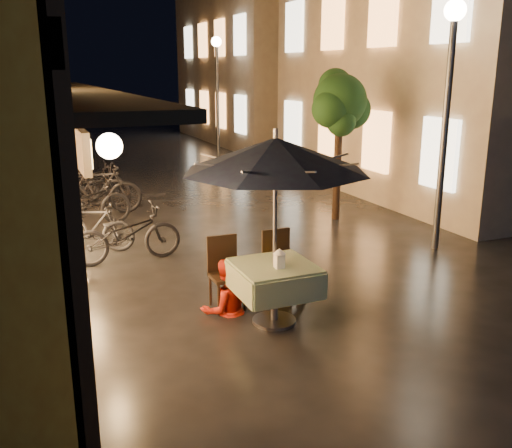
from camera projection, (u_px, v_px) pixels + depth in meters
name	position (u px, v px, depth m)	size (l,w,h in m)	color
ground	(351.00, 318.00, 7.41)	(90.00, 90.00, 0.00)	black
east_building_near	(469.00, 58.00, 15.08)	(7.30, 9.30, 6.80)	#C7B598
east_building_far	(284.00, 56.00, 25.25)	(7.30, 10.30, 7.30)	#C7B598
street_tree	(340.00, 105.00, 11.68)	(1.43, 1.20, 3.15)	black
streetlamp_near	(449.00, 82.00, 9.53)	(0.36, 0.36, 4.23)	#59595E
streetlamp_far	(217.00, 75.00, 20.22)	(0.36, 0.36, 4.23)	#59595E
cafe_table	(274.00, 279.00, 7.14)	(0.99, 0.99, 0.78)	#59595E
patio_umbrella	(276.00, 155.00, 6.73)	(2.28, 2.28, 2.46)	#59595E
cafe_chair_left	(225.00, 268.00, 7.66)	(0.42, 0.42, 0.97)	black
cafe_chair_right	(279.00, 261.00, 7.96)	(0.42, 0.42, 0.97)	black
table_lantern	(279.00, 257.00, 6.93)	(0.16, 0.16, 0.25)	white
person_orange	(225.00, 260.00, 7.44)	(0.69, 0.54, 1.43)	red
person_yellow	(282.00, 255.00, 7.72)	(0.90, 0.52, 1.40)	yellow
bicycle_0	(126.00, 234.00, 9.46)	(0.64, 1.83, 0.96)	black
bicycle_1	(92.00, 227.00, 9.98)	(0.42, 1.49, 0.90)	black
bicycle_2	(85.00, 203.00, 11.58)	(0.66, 1.90, 1.00)	black
bicycle_3	(99.00, 190.00, 12.52)	(0.52, 1.86, 1.12)	black
bicycle_4	(89.00, 185.00, 13.34)	(0.66, 1.90, 1.00)	black
bicycle_5	(76.00, 186.00, 13.33)	(0.45, 1.60, 0.96)	black
bicycle_6	(89.00, 179.00, 14.53)	(0.56, 1.61, 0.84)	black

